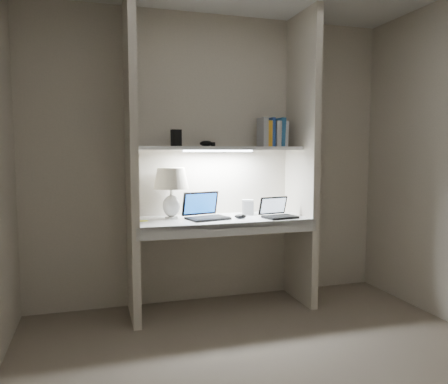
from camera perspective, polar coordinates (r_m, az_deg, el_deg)
name	(u,v)px	position (r m, az deg, el deg)	size (l,w,h in m)	color
floor	(281,380)	(2.79, 7.50, -23.12)	(3.20, 3.00, 0.01)	gray
back_wall	(213,160)	(3.86, -1.48, 4.24)	(3.20, 0.01, 2.50)	beige
alcove_panel_left	(131,161)	(3.46, -12.00, 3.99)	(0.06, 0.55, 2.50)	beige
alcove_panel_right	(302,160)	(3.87, 10.13, 4.16)	(0.06, 0.55, 2.50)	beige
desk	(222,220)	(3.64, -0.31, -3.73)	(1.40, 0.55, 0.04)	white
desk_apron	(231,229)	(3.40, 0.94, -4.89)	(1.46, 0.03, 0.10)	silver
shelf	(218,148)	(3.69, -0.74, 5.74)	(1.40, 0.36, 0.03)	silver
strip_light	(218,151)	(3.69, -0.74, 5.40)	(0.60, 0.04, 0.01)	white
table_lamp	(171,184)	(3.61, -6.93, 1.00)	(0.29, 0.29, 0.42)	white
laptop_main	(205,213)	(3.61, -2.50, -2.70)	(0.38, 0.34, 0.22)	black
laptop_netbook	(278,213)	(3.70, 7.01, -2.70)	(0.30, 0.27, 0.17)	black
speaker	(248,207)	(3.80, 3.10, -2.01)	(0.10, 0.07, 0.14)	silver
mouse	(240,216)	(3.61, 2.14, -3.21)	(0.10, 0.06, 0.04)	black
cable_coil	(224,217)	(3.63, 0.06, -3.34)	(0.10, 0.10, 0.01)	black
sticky_note	(144,221)	(3.55, -10.45, -3.72)	(0.07, 0.07, 0.00)	#F2FF35
book_row	(272,133)	(3.88, 6.33, 7.66)	(0.24, 0.17, 0.25)	#B9B9B9
shelf_box	(176,138)	(3.64, -6.27, 7.03)	(0.08, 0.06, 0.14)	black
shelf_gadget	(206,144)	(3.76, -2.34, 6.35)	(0.12, 0.08, 0.05)	black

